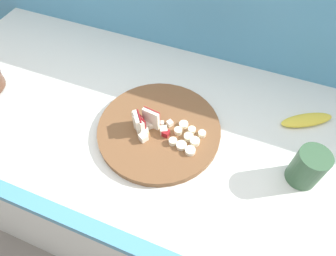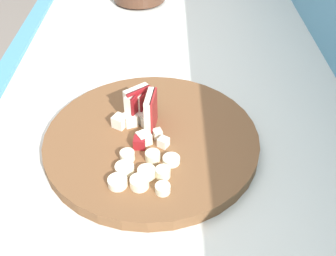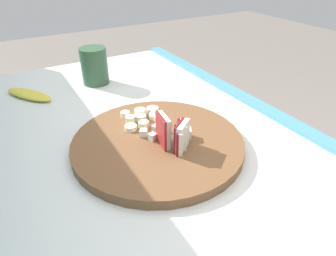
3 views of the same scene
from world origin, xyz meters
TOP-DOWN VIEW (x-y plane):
  - tiled_countertop at (0.00, -0.00)m, footprint 1.48×0.73m
  - tile_backsplash at (0.00, 0.39)m, footprint 2.40×0.04m
  - cutting_board at (0.10, -0.02)m, footprint 0.37×0.37m
  - apple_wedge_fan at (0.06, -0.04)m, footprint 0.08×0.06m
  - apple_dice_pile at (0.09, -0.04)m, footprint 0.09×0.10m
  - banana_slice_rows at (0.20, -0.03)m, footprint 0.09×0.11m

SIDE VIEW (x-z plane):
  - tiled_countertop at x=0.00m, z-range 0.00..0.91m
  - tile_backsplash at x=0.00m, z-range 0.00..1.35m
  - cutting_board at x=0.10m, z-range 0.91..0.93m
  - banana_slice_rows at x=0.20m, z-range 0.93..0.94m
  - apple_dice_pile at x=0.09m, z-range 0.93..0.95m
  - apple_wedge_fan at x=0.06m, z-range 0.93..0.99m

